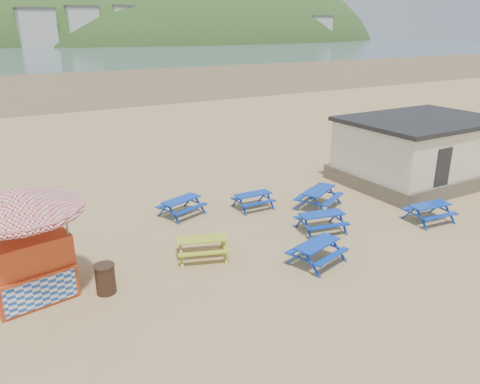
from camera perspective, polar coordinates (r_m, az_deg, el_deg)
ground at (r=17.73m, az=0.83°, el=-4.77°), size 400.00×400.00×0.00m
wet_sand at (r=69.70m, az=-23.83°, el=11.93°), size 400.00×400.00×0.00m
picnic_table_blue_a at (r=19.20m, az=-7.13°, el=-1.83°), size 2.01×1.81×0.70m
picnic_table_blue_b at (r=19.81m, az=1.59°, el=-1.07°), size 1.58×1.29×0.65m
picnic_table_blue_c at (r=20.18m, az=9.57°, el=-0.74°), size 2.38×2.23×0.79m
picnic_table_blue_d at (r=15.51m, az=9.37°, el=-7.33°), size 2.00×1.77×0.71m
picnic_table_blue_e at (r=17.87m, az=9.89°, el=-3.63°), size 1.92×1.66×0.71m
picnic_table_blue_f at (r=19.92m, az=22.07°, el=-2.36°), size 1.81×1.51×0.71m
picnic_table_yellow at (r=15.72m, az=-4.62°, el=-6.76°), size 2.02×1.82×0.70m
ice_cream_kiosk at (r=14.27m, az=-25.18°, el=-4.06°), size 4.16×4.16×3.24m
litter_bin at (r=14.20m, az=-16.10°, el=-10.12°), size 0.61×0.61×0.89m
amenity_block at (r=24.68m, az=21.00°, el=4.81°), size 7.40×5.40×3.15m
headland_town at (r=263.18m, az=-8.67°, el=15.59°), size 264.00×144.00×108.00m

